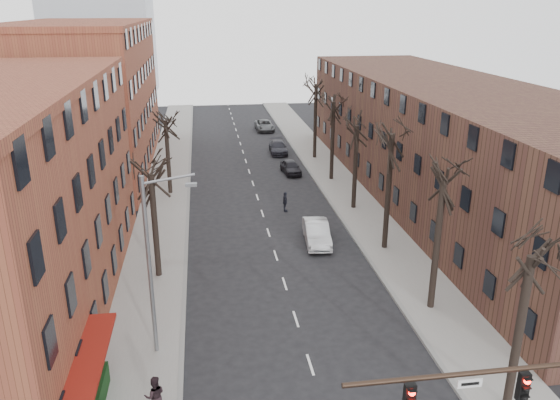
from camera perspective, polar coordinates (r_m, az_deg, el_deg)
name	(u,v)px	position (r m, az deg, el deg)	size (l,w,h in m)	color
sidewalk_left	(167,190)	(50.77, -11.76, 1.04)	(4.00, 90.00, 0.15)	gray
sidewalk_right	(338,182)	(52.16, 6.04, 1.86)	(4.00, 90.00, 0.15)	gray
building_left_far	(85,100)	(58.93, -19.67, 9.83)	(12.00, 28.00, 14.00)	brown
building_right	(445,141)	(48.96, 16.86, 5.92)	(12.00, 50.00, 10.00)	#4A2E22
tree_right_b	(430,309)	(32.09, 15.41, -10.88)	(5.20, 5.20, 10.80)	black
tree_right_c	(384,249)	(38.67, 10.82, -5.03)	(5.20, 5.20, 11.60)	black
tree_right_d	(353,209)	(45.71, 7.66, -0.91)	(5.20, 5.20, 10.00)	black
tree_right_e	(331,180)	(53.02, 5.36, 2.09)	(5.20, 5.20, 10.80)	black
tree_right_f	(314,158)	(60.50, 3.62, 4.36)	(5.20, 5.20, 11.60)	black
tree_left_a	(159,277)	(35.08, -12.50, -7.84)	(5.20, 5.20, 9.50)	black
tree_left_b	(171,194)	(49.82, -11.35, 0.62)	(5.20, 5.20, 9.50)	black
streetlight	(153,259)	(25.68, -13.17, -6.04)	(2.45, 0.22, 9.03)	slate
silver_sedan	(317,233)	(38.70, 3.86, -3.43)	(1.64, 4.71, 1.55)	#B3B7BB
parked_car_near	(291,167)	(54.74, 1.13, 3.47)	(1.56, 3.88, 1.32)	black
parked_car_mid	(278,147)	(62.42, -0.20, 5.52)	(1.89, 4.66, 1.35)	#21222A
parked_car_far	(264,125)	(74.20, -1.64, 7.80)	(2.27, 4.92, 1.37)	#525559
pedestrian_b	(155,396)	(23.97, -12.94, -19.33)	(0.86, 0.67, 1.77)	black
pedestrian_crossing	(285,202)	(44.40, 0.53, -0.20)	(0.98, 0.41, 1.67)	black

